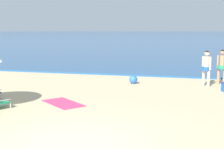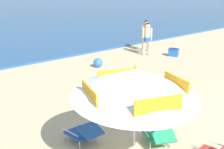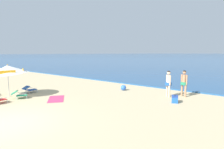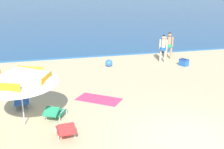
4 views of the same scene
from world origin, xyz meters
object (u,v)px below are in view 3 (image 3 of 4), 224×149
at_px(lounge_chair_facing_sea, 19,94).
at_px(person_standing_near_shore, 168,82).
at_px(person_standing_beside, 184,81).
at_px(beach_towel, 56,99).
at_px(beach_umbrella_striped_main, 8,70).
at_px(beach_ball, 123,88).
at_px(lounge_chair_beside_umbrella, 30,89).
at_px(cooler_box, 175,99).

relative_size(lounge_chair_facing_sea, person_standing_near_shore, 0.61).
bearing_deg(person_standing_near_shore, person_standing_beside, 44.35).
bearing_deg(beach_towel, beach_umbrella_striped_main, -151.46).
distance_m(lounge_chair_facing_sea, beach_towel, 2.33).
relative_size(person_standing_near_shore, beach_ball, 4.09).
distance_m(lounge_chair_facing_sea, person_standing_beside, 10.45).
distance_m(beach_ball, beach_towel, 5.07).
bearing_deg(lounge_chair_facing_sea, person_standing_near_shore, 41.99).
relative_size(beach_umbrella_striped_main, lounge_chair_beside_umbrella, 3.61).
height_order(cooler_box, beach_ball, cooler_box).
distance_m(cooler_box, beach_ball, 4.42).
xyz_separation_m(cooler_box, beach_ball, (-4.31, 0.98, 0.00)).
relative_size(lounge_chair_beside_umbrella, lounge_chair_facing_sea, 0.88).
bearing_deg(beach_towel, cooler_box, 32.57).
bearing_deg(beach_ball, lounge_chair_facing_sea, -119.66).
bearing_deg(person_standing_beside, cooler_box, -86.48).
distance_m(lounge_chair_beside_umbrella, person_standing_near_shore, 9.58).
height_order(beach_umbrella_striped_main, beach_towel, beach_umbrella_striped_main).
xyz_separation_m(cooler_box, beach_towel, (-5.97, -3.81, -0.20)).
bearing_deg(lounge_chair_beside_umbrella, person_standing_beside, 33.02).
bearing_deg(beach_umbrella_striped_main, person_standing_beside, 39.47).
xyz_separation_m(lounge_chair_beside_umbrella, cooler_box, (8.98, 3.95, -0.07)).
height_order(beach_ball, beach_towel, beach_ball).
bearing_deg(lounge_chair_facing_sea, beach_umbrella_striped_main, -169.67).
relative_size(beach_umbrella_striped_main, lounge_chair_facing_sea, 3.17).
xyz_separation_m(person_standing_beside, cooler_box, (0.11, -1.81, -0.79)).
height_order(lounge_chair_facing_sea, person_standing_near_shore, person_standing_near_shore).
xyz_separation_m(lounge_chair_beside_umbrella, person_standing_beside, (8.86, 5.76, 0.72)).
distance_m(person_standing_near_shore, person_standing_beside, 1.04).
distance_m(lounge_chair_beside_umbrella, beach_ball, 6.78).
xyz_separation_m(person_standing_near_shore, beach_ball, (-3.46, -0.11, -0.77)).
height_order(person_standing_beside, beach_towel, person_standing_beside).
xyz_separation_m(lounge_chair_facing_sea, person_standing_near_shore, (6.97, 6.28, 0.71)).
distance_m(person_standing_near_shore, beach_towel, 7.15).
bearing_deg(person_standing_near_shore, lounge_chair_beside_umbrella, -148.21).
distance_m(lounge_chair_facing_sea, person_standing_near_shore, 9.41).
height_order(lounge_chair_beside_umbrella, beach_ball, lounge_chair_beside_umbrella).
xyz_separation_m(lounge_chair_facing_sea, person_standing_beside, (7.72, 7.00, 0.72)).
distance_m(beach_umbrella_striped_main, lounge_chair_facing_sea, 1.81).
relative_size(person_standing_beside, beach_ball, 4.14).
bearing_deg(person_standing_beside, lounge_chair_beside_umbrella, -146.98).
xyz_separation_m(lounge_chair_beside_umbrella, person_standing_near_shore, (8.12, 5.03, 0.71)).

